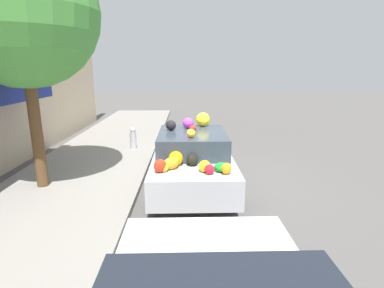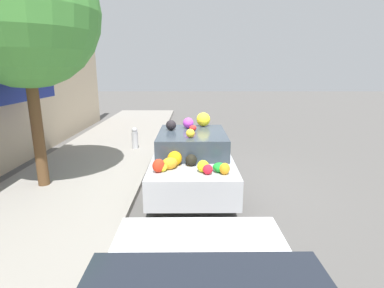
{
  "view_description": "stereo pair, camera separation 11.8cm",
  "coord_description": "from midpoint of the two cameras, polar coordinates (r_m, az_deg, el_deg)",
  "views": [
    {
      "loc": [
        -6.62,
        0.04,
        2.66
      ],
      "look_at": [
        0.0,
        -0.07,
        0.99
      ],
      "focal_mm": 28.0,
      "sensor_mm": 36.0,
      "label": 1
    },
    {
      "loc": [
        -6.62,
        -0.07,
        2.66
      ],
      "look_at": [
        0.0,
        -0.07,
        0.99
      ],
      "focal_mm": 28.0,
      "sensor_mm": 36.0,
      "label": 2
    }
  ],
  "objects": [
    {
      "name": "art_car",
      "position": [
        6.88,
        0.48,
        -2.43
      ],
      "size": [
        4.04,
        1.74,
        1.63
      ],
      "rotation": [
        0.0,
        0.0,
        0.01
      ],
      "color": "#B7BABF",
      "rests_on": "ground"
    },
    {
      "name": "ground_plane",
      "position": [
        7.13,
        -0.06,
        -7.74
      ],
      "size": [
        60.0,
        60.0,
        0.0
      ],
      "primitive_type": "plane",
      "color": "#565451"
    },
    {
      "name": "fire_hydrant",
      "position": [
        9.85,
        -10.5,
        1.14
      ],
      "size": [
        0.2,
        0.2,
        0.7
      ],
      "color": "#B2B2B7",
      "rests_on": "sidewalk_curb"
    },
    {
      "name": "sidewalk_curb",
      "position": [
        7.61,
        -21.0,
        -6.74
      ],
      "size": [
        24.0,
        3.2,
        0.14
      ],
      "color": "gray",
      "rests_on": "ground"
    },
    {
      "name": "street_tree",
      "position": [
        7.16,
        -29.19,
        21.15
      ],
      "size": [
        3.0,
        3.0,
        5.11
      ],
      "color": "brown",
      "rests_on": "sidewalk_curb"
    }
  ]
}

